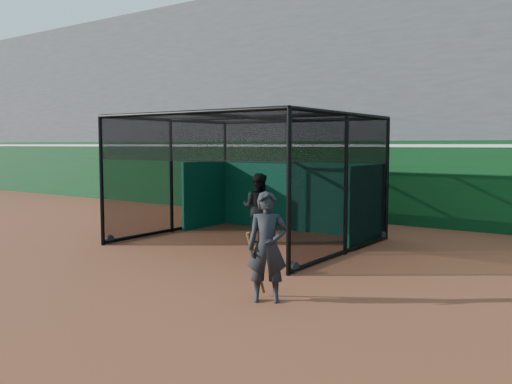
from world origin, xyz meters
The scene contains 6 objects.
ground centered at (0.00, 0.00, 0.00)m, with size 120.00×120.00×0.00m, color brown.
outfield_wall centered at (0.00, 8.50, 1.29)m, with size 50.00×0.50×2.50m.
grandstand centered at (0.00, 12.27, 4.48)m, with size 50.00×7.85×8.95m.
batting_cage centered at (-0.11, 3.47, 1.51)m, with size 5.27×4.76×3.04m.
batter centered at (0.04, 3.64, 0.84)m, with size 0.82×0.64×1.69m, color black.
on_deck_player centered at (3.08, -0.46, 0.84)m, with size 0.73×0.67×1.68m.
Camera 1 is at (7.60, -7.15, 2.38)m, focal length 38.00 mm.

